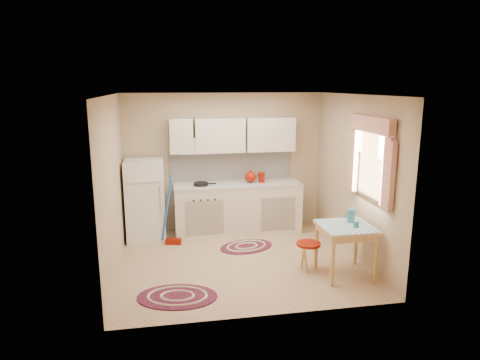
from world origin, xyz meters
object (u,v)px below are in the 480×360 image
fridge (146,200)px  table (345,250)px  stool (308,256)px  base_cabinets (238,209)px

fridge → table: 3.43m
stool → base_cabinets: bearing=112.1°
fridge → table: size_ratio=1.94×
fridge → table: fridge is taller
table → fridge: bearing=145.1°
fridge → table: bearing=-34.9°
fridge → base_cabinets: (1.62, 0.05, -0.26)m
fridge → stool: (2.34, -1.73, -0.49)m
fridge → stool: 2.95m
table → stool: (-0.46, 0.22, -0.15)m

